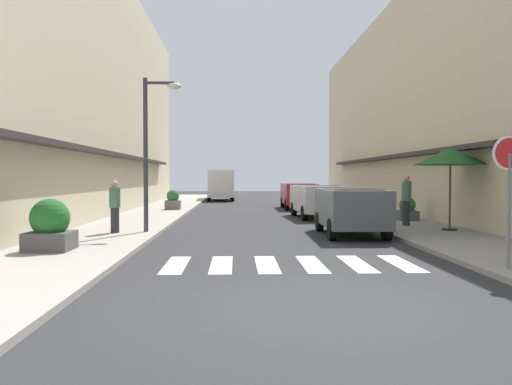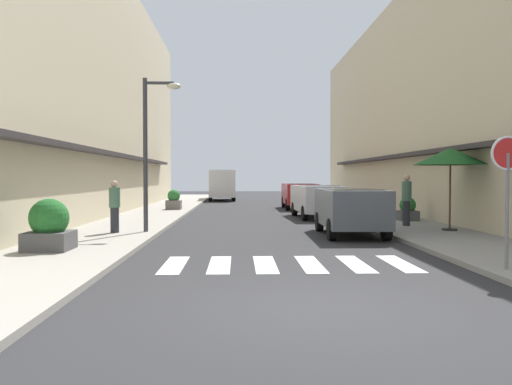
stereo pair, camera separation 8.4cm
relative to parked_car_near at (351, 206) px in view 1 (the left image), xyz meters
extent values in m
plane|color=#2B2B2D|center=(-2.48, 6.92, -0.92)|extent=(87.28, 87.28, 0.00)
cube|color=#9E998E|center=(-7.55, 6.92, -0.86)|extent=(3.07, 55.54, 0.12)
cube|color=gray|center=(2.58, 6.92, -0.86)|extent=(3.07, 55.54, 0.12)
cube|color=beige|center=(-11.58, 7.90, 5.02)|extent=(5.00, 37.70, 11.87)
cube|color=#332D2D|center=(-8.83, 7.90, 1.88)|extent=(0.50, 26.39, 0.16)
cube|color=beige|center=(6.62, 7.90, 4.38)|extent=(5.00, 37.70, 10.59)
cube|color=#332D2D|center=(3.87, 7.90, 1.88)|extent=(0.50, 26.39, 0.16)
cube|color=silver|center=(-4.86, -5.30, -0.91)|extent=(0.45, 2.20, 0.01)
cube|color=silver|center=(-3.91, -5.30, -0.91)|extent=(0.45, 2.20, 0.01)
cube|color=silver|center=(-2.96, -5.30, -0.91)|extent=(0.45, 2.20, 0.01)
cube|color=silver|center=(-2.01, -5.30, -0.91)|extent=(0.45, 2.20, 0.01)
cube|color=silver|center=(-1.06, -5.30, -0.91)|extent=(0.45, 2.20, 0.01)
cube|color=silver|center=(-0.11, -5.30, -0.91)|extent=(0.45, 2.20, 0.01)
cube|color=#4C5156|center=(0.00, 0.04, -0.04)|extent=(1.83, 3.97, 1.13)
cube|color=black|center=(0.00, -0.16, 0.27)|extent=(1.51, 2.23, 0.56)
cylinder|color=black|center=(-0.77, 1.35, -0.60)|extent=(0.23, 0.64, 0.64)
cylinder|color=black|center=(0.82, 1.32, -0.60)|extent=(0.23, 0.64, 0.64)
cylinder|color=black|center=(-0.82, -1.25, -0.60)|extent=(0.23, 0.64, 0.64)
cylinder|color=black|center=(0.77, -1.28, -0.60)|extent=(0.23, 0.64, 0.64)
cube|color=silver|center=(0.00, 7.00, -0.04)|extent=(1.94, 4.40, 1.13)
cube|color=black|center=(0.00, 6.78, 0.27)|extent=(1.57, 2.49, 0.56)
cylinder|color=black|center=(-0.86, 8.39, -0.60)|extent=(0.25, 0.65, 0.64)
cylinder|color=black|center=(0.73, 8.46, -0.60)|extent=(0.25, 0.65, 0.64)
cylinder|color=black|center=(-0.73, 5.53, -0.60)|extent=(0.25, 0.65, 0.64)
cylinder|color=black|center=(0.86, 5.60, -0.60)|extent=(0.25, 0.65, 0.64)
cube|color=maroon|center=(0.00, 13.62, -0.04)|extent=(1.79, 4.28, 1.13)
cube|color=black|center=(0.00, 13.41, 0.27)|extent=(1.49, 2.40, 0.56)
cylinder|color=black|center=(-0.78, 15.04, -0.60)|extent=(0.23, 0.64, 0.64)
cylinder|color=black|center=(0.81, 15.02, -0.60)|extent=(0.23, 0.64, 0.64)
cylinder|color=black|center=(-0.81, 12.22, -0.60)|extent=(0.23, 0.64, 0.64)
cylinder|color=black|center=(0.78, 12.21, -0.60)|extent=(0.23, 0.64, 0.64)
cube|color=silver|center=(-4.81, 24.60, 0.41)|extent=(2.15, 5.47, 2.03)
cube|color=black|center=(-4.81, 24.33, 1.17)|extent=(1.75, 3.08, 0.56)
cylinder|color=black|center=(-5.77, 26.35, -0.60)|extent=(0.24, 0.65, 0.64)
cylinder|color=black|center=(-3.98, 26.41, -0.60)|extent=(0.24, 0.65, 0.64)
cylinder|color=black|center=(-5.64, 22.78, -0.60)|extent=(0.24, 0.65, 0.64)
cylinder|color=black|center=(-3.85, 22.85, -0.60)|extent=(0.24, 0.65, 0.64)
cylinder|color=slate|center=(1.47, -6.65, 0.28)|extent=(0.07, 0.07, 2.16)
cylinder|color=red|center=(1.47, -6.65, 1.36)|extent=(0.64, 0.03, 0.64)
torus|color=white|center=(1.47, -6.65, 1.36)|extent=(0.65, 0.05, 0.65)
cylinder|color=#38383D|center=(-6.43, 0.28, 1.61)|extent=(0.14, 0.14, 4.81)
cylinder|color=#38383D|center=(-5.98, 0.28, 3.86)|extent=(0.90, 0.10, 0.10)
ellipsoid|color=beige|center=(-5.53, 0.28, 3.76)|extent=(0.44, 0.28, 0.20)
cylinder|color=#262626|center=(3.28, 0.30, -0.77)|extent=(0.48, 0.48, 0.06)
cylinder|color=#4C3823|center=(3.28, 0.30, 0.39)|extent=(0.06, 0.06, 2.38)
cone|color=#19511E|center=(3.28, 0.30, 1.58)|extent=(2.32, 2.32, 0.55)
cube|color=#4C4C4C|center=(-7.96, -3.80, -0.58)|extent=(1.02, 1.02, 0.44)
sphere|color=#236628|center=(-7.96, -3.80, -0.04)|extent=(0.92, 0.92, 0.92)
cube|color=#4C4C4C|center=(3.17, 4.09, -0.61)|extent=(0.74, 0.74, 0.39)
sphere|color=#236628|center=(3.17, 4.09, -0.19)|extent=(0.64, 0.64, 0.64)
cube|color=slate|center=(-6.95, 11.51, -0.56)|extent=(0.79, 0.79, 0.48)
sphere|color=#2D7533|center=(-6.95, 11.51, -0.09)|extent=(0.66, 0.66, 0.66)
cylinder|color=#282B33|center=(-7.34, 0.01, -0.41)|extent=(0.26, 0.26, 0.78)
cylinder|color=#4C7259|center=(-7.34, 0.01, 0.29)|extent=(0.34, 0.34, 0.62)
sphere|color=tan|center=(-7.34, 0.01, 0.71)|extent=(0.21, 0.21, 0.21)
cylinder|color=#282B33|center=(2.41, 1.94, -0.36)|extent=(0.26, 0.26, 0.88)
cylinder|color=#4C7259|center=(2.41, 1.94, 0.42)|extent=(0.34, 0.34, 0.69)
sphere|color=tan|center=(2.41, 1.94, 0.89)|extent=(0.24, 0.24, 0.24)
camera|label=1|loc=(-3.60, -16.07, 0.92)|focal=36.32mm
camera|label=2|loc=(-3.51, -16.07, 0.92)|focal=36.32mm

